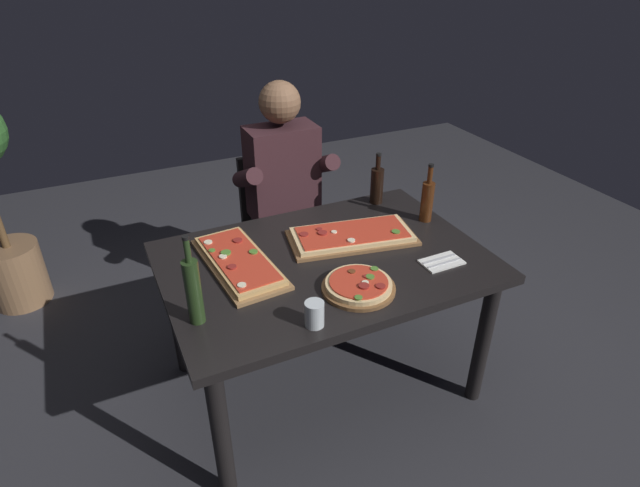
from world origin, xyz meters
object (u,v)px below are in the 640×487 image
(dining_table, at_px, (325,276))
(wine_bottle_dark, at_px, (193,290))
(pizza_rectangular_front, at_px, (352,236))
(pizza_round_far, at_px, (359,286))
(pizza_rectangular_left, at_px, (239,261))
(diner_chair, at_px, (280,221))
(oil_bottle_amber, at_px, (427,200))
(seated_diner, at_px, (286,190))
(vinegar_bottle_green, at_px, (377,184))
(tumbler_near_camera, at_px, (314,315))

(dining_table, distance_m, wine_bottle_dark, 0.68)
(pizza_rectangular_front, relative_size, pizza_round_far, 2.10)
(pizza_rectangular_left, bearing_deg, dining_table, -16.94)
(dining_table, bearing_deg, diner_chair, 82.49)
(pizza_round_far, height_order, oil_bottle_amber, oil_bottle_amber)
(dining_table, height_order, diner_chair, diner_chair)
(pizza_round_far, distance_m, oil_bottle_amber, 0.70)
(pizza_rectangular_front, bearing_deg, seated_diner, 96.53)
(pizza_round_far, xyz_separation_m, vinegar_bottle_green, (0.47, 0.66, 0.08))
(oil_bottle_amber, bearing_deg, diner_chair, 123.64)
(wine_bottle_dark, distance_m, seated_diner, 1.18)
(wine_bottle_dark, height_order, seated_diner, seated_diner)
(dining_table, relative_size, oil_bottle_amber, 4.72)
(pizza_rectangular_left, xyz_separation_m, seated_diner, (0.47, 0.63, -0.02))
(vinegar_bottle_green, xyz_separation_m, tumbler_near_camera, (-0.72, -0.78, -0.06))
(vinegar_bottle_green, bearing_deg, seated_diner, 137.51)
(tumbler_near_camera, relative_size, seated_diner, 0.07)
(vinegar_bottle_green, bearing_deg, dining_table, -141.37)
(dining_table, bearing_deg, tumbler_near_camera, -120.43)
(pizza_rectangular_left, distance_m, diner_chair, 0.92)
(tumbler_near_camera, bearing_deg, oil_bottle_amber, 30.96)
(wine_bottle_dark, relative_size, oil_bottle_amber, 1.21)
(pizza_rectangular_front, distance_m, pizza_round_far, 0.40)
(pizza_round_far, distance_m, vinegar_bottle_green, 0.81)
(pizza_round_far, bearing_deg, vinegar_bottle_green, 54.60)
(pizza_round_far, height_order, seated_diner, seated_diner)
(dining_table, height_order, vinegar_bottle_green, vinegar_bottle_green)
(pizza_rectangular_left, distance_m, tumbler_near_camera, 0.52)
(tumbler_near_camera, bearing_deg, pizza_rectangular_front, 49.53)
(dining_table, height_order, tumbler_near_camera, tumbler_near_camera)
(pizza_round_far, height_order, wine_bottle_dark, wine_bottle_dark)
(dining_table, bearing_deg, vinegar_bottle_green, 38.63)
(pizza_rectangular_front, relative_size, pizza_rectangular_left, 1.08)
(dining_table, bearing_deg, seated_diner, 81.28)
(wine_bottle_dark, bearing_deg, dining_table, 17.03)
(tumbler_near_camera, bearing_deg, dining_table, 59.57)
(pizza_round_far, bearing_deg, seated_diner, 84.78)
(diner_chair, bearing_deg, wine_bottle_dark, -124.69)
(wine_bottle_dark, distance_m, diner_chair, 1.33)
(tumbler_near_camera, height_order, diner_chair, diner_chair)
(dining_table, xyz_separation_m, oil_bottle_amber, (0.61, 0.11, 0.21))
(pizza_round_far, bearing_deg, dining_table, 94.51)
(oil_bottle_amber, bearing_deg, pizza_rectangular_left, -179.82)
(pizza_round_far, relative_size, vinegar_bottle_green, 1.09)
(dining_table, distance_m, pizza_round_far, 0.29)
(pizza_rectangular_front, bearing_deg, oil_bottle_amber, 2.07)
(wine_bottle_dark, bearing_deg, diner_chair, 55.31)
(pizza_rectangular_front, height_order, tumbler_near_camera, tumbler_near_camera)
(pizza_round_far, bearing_deg, pizza_rectangular_front, 65.64)
(oil_bottle_amber, bearing_deg, vinegar_bottle_green, 113.04)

